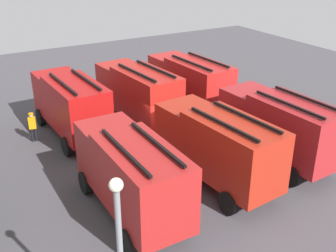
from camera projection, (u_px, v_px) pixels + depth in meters
ground_plane at (168, 148)px, 24.07m from camera, size 54.19×54.19×0.00m
fire_truck_0 at (279, 125)px, 21.83m from camera, size 7.30×3.02×3.88m
fire_truck_1 at (190, 81)px, 28.48m from camera, size 7.32×3.07×3.88m
fire_truck_2 at (217, 144)px, 19.75m from camera, size 7.38×3.25×3.88m
fire_truck_3 at (138, 91)px, 26.57m from camera, size 7.38×3.25×3.88m
fire_truck_4 at (131, 172)px, 17.42m from camera, size 7.21×2.78×3.88m
fire_truck_5 at (70, 103)px, 24.70m from camera, size 7.30×3.01×3.88m
firefighter_0 at (109, 84)px, 31.85m from camera, size 0.48×0.46×1.61m
firefighter_1 at (33, 126)px, 24.44m from camera, size 0.33×0.47×1.82m
firefighter_2 at (200, 82)px, 32.23m from camera, size 0.30×0.45×1.67m
traffic_cone_0 at (202, 95)px, 31.29m from camera, size 0.39×0.39×0.55m
traffic_cone_1 at (250, 165)px, 21.48m from camera, size 0.51×0.51×0.73m
traffic_cone_2 at (92, 160)px, 22.19m from camera, size 0.39×0.39×0.56m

